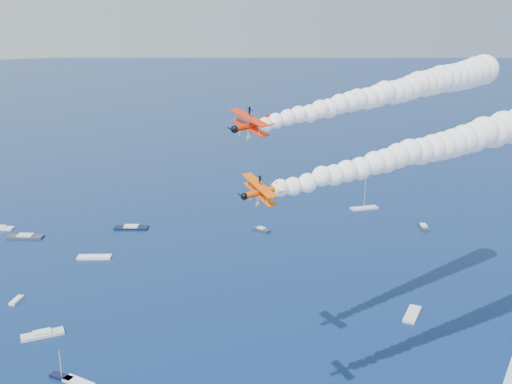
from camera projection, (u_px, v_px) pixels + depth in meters
name	position (u px, v px, depth m)	size (l,w,h in m)	color
biplane_lead	(251.00, 125.00, 105.90)	(8.16, 9.16, 5.52)	red
biplane_trail	(262.00, 192.00, 89.33)	(6.61, 7.42, 4.47)	#F45405
smoke_trail_lead	(389.00, 93.00, 125.84)	(71.21, 18.16, 12.64)	white
smoke_trail_trail	(437.00, 146.00, 106.01)	(72.05, 10.65, 12.64)	white
spectator_boats	(131.00, 286.00, 179.48)	(217.84, 156.43, 0.70)	white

